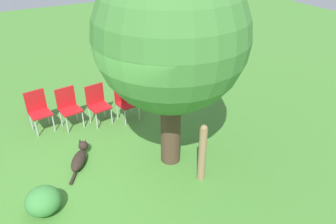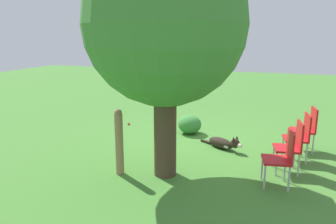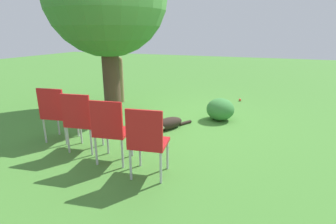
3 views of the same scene
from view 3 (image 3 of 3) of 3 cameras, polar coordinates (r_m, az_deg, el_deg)
ground_plane at (r=5.60m, az=-1.34°, el=-1.21°), size 30.00×30.00×0.00m
dog at (r=4.86m, az=-0.68°, el=-2.54°), size 0.98×0.64×0.35m
fence_post at (r=6.86m, az=-10.27°, el=6.95°), size 0.14×0.14×1.16m
red_chair_0 at (r=3.17m, az=-4.56°, el=-5.88°), size 0.48×0.50×0.92m
red_chair_1 at (r=3.60m, az=-12.40°, el=-3.40°), size 0.48×0.50×0.92m
red_chair_2 at (r=4.08m, az=-18.44°, el=-1.43°), size 0.48×0.50×0.92m
red_chair_3 at (r=4.61m, az=-23.15°, el=0.12°), size 0.48×0.50×0.92m
tennis_ball at (r=7.18m, az=15.40°, el=2.57°), size 0.07×0.07×0.07m
low_shrub at (r=5.50m, az=11.32°, el=0.59°), size 0.57×0.57×0.45m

